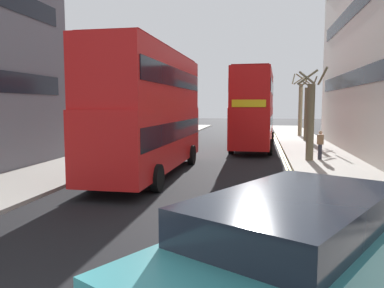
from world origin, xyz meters
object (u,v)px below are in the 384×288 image
taxi_minivan (286,285)px  pedestrian_far (320,144)px  double_decker_bus_oncoming (254,107)px  double_decker_bus_away (150,109)px

taxi_minivan → pedestrian_far: size_ratio=3.15×
double_decker_bus_oncoming → pedestrian_far: double_decker_bus_oncoming is taller
double_decker_bus_oncoming → double_decker_bus_away: bearing=-111.3°
double_decker_bus_oncoming → taxi_minivan: bearing=-88.1°
double_decker_bus_away → pedestrian_far: double_decker_bus_away is taller
taxi_minivan → double_decker_bus_oncoming: bearing=91.9°
double_decker_bus_oncoming → taxi_minivan: (0.80, -23.69, -1.96)m
taxi_minivan → double_decker_bus_away: bearing=113.1°
double_decker_bus_oncoming → pedestrian_far: size_ratio=6.73×
double_decker_bus_away → double_decker_bus_oncoming: same height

